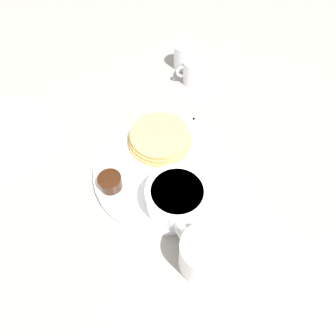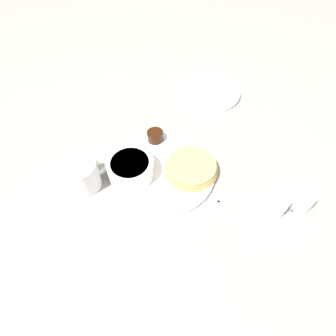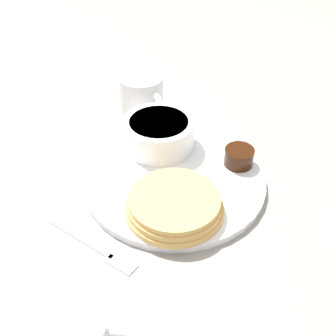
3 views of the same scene
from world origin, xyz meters
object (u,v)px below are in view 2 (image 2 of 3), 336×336
(creamer_pitcher_near, at_px, (277,203))
(fork, at_px, (214,206))
(plate, at_px, (163,169))
(coffee_mug, at_px, (84,175))
(bowl, at_px, (131,168))
(creamer_pitcher_far, at_px, (303,198))

(creamer_pitcher_near, relative_size, fork, 0.45)
(creamer_pitcher_near, distance_m, fork, 0.15)
(plate, distance_m, coffee_mug, 0.21)
(plate, distance_m, creamer_pitcher_near, 0.30)
(plate, relative_size, coffee_mug, 2.68)
(bowl, relative_size, fork, 0.78)
(fork, bearing_deg, creamer_pitcher_near, 118.07)
(creamer_pitcher_near, xyz_separation_m, creamer_pitcher_far, (-0.04, 0.05, 0.00))
(plate, distance_m, fork, 0.17)
(creamer_pitcher_far, bearing_deg, plate, -76.80)
(bowl, distance_m, creamer_pitcher_near, 0.37)
(bowl, xyz_separation_m, coffee_mug, (0.08, -0.09, 0.00))
(coffee_mug, distance_m, fork, 0.34)
(coffee_mug, bearing_deg, fork, 108.85)
(creamer_pitcher_far, bearing_deg, creamer_pitcher_near, -49.35)
(coffee_mug, bearing_deg, plate, 132.70)
(coffee_mug, height_order, creamer_pitcher_near, coffee_mug)
(bowl, height_order, coffee_mug, coffee_mug)
(coffee_mug, bearing_deg, creamer_pitcher_near, 111.63)
(plate, bearing_deg, creamer_pitcher_near, 97.39)
(coffee_mug, bearing_deg, creamer_pitcher_far, 113.88)
(fork, bearing_deg, bowl, -82.87)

